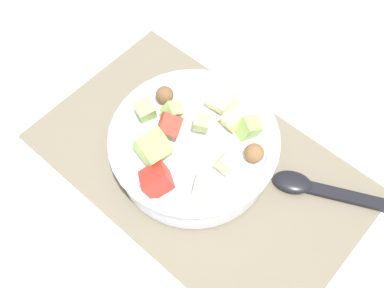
% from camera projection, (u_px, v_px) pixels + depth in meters
% --- Properties ---
extents(ground_plane, '(2.40, 2.40, 0.00)m').
position_uv_depth(ground_plane, '(199.00, 165.00, 0.74)').
color(ground_plane, silver).
extents(placemat, '(0.49, 0.30, 0.01)m').
position_uv_depth(placemat, '(199.00, 164.00, 0.73)').
color(placemat, '#756B56').
rests_on(placemat, ground_plane).
extents(salad_bowl, '(0.24, 0.24, 0.11)m').
position_uv_depth(salad_bowl, '(192.00, 147.00, 0.70)').
color(salad_bowl, white).
rests_on(salad_bowl, placemat).
extents(serving_spoon, '(0.20, 0.12, 0.01)m').
position_uv_depth(serving_spoon, '(322.00, 190.00, 0.70)').
color(serving_spoon, black).
rests_on(serving_spoon, placemat).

